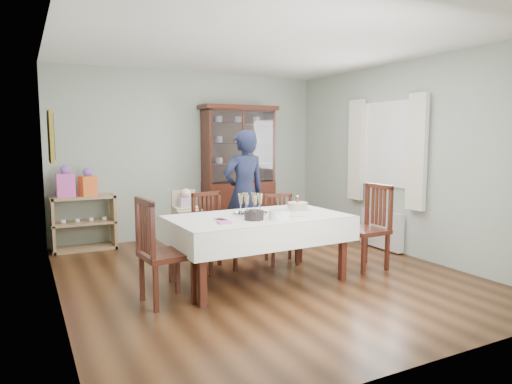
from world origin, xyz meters
TOP-DOWN VIEW (x-y plane):
  - floor at (0.00, 0.00)m, footprint 5.00×5.00m
  - room_shell at (0.00, 0.53)m, footprint 5.00×5.00m
  - dining_table at (-0.17, -0.21)m, footprint 2.04×1.21m
  - china_cabinet at (0.75, 2.26)m, footprint 1.30×0.48m
  - sideboard at (-1.75, 2.28)m, footprint 0.90×0.38m
  - picture_frame at (-2.22, 0.80)m, footprint 0.04×0.48m
  - window at (2.22, 0.30)m, footprint 0.04×1.02m
  - curtain_left at (2.16, -0.32)m, footprint 0.07×0.30m
  - curtain_right at (2.16, 0.92)m, footprint 0.07×0.30m
  - radiator at (2.16, 0.30)m, footprint 0.10×0.80m
  - chair_far_left at (-0.45, 0.41)m, footprint 0.50×0.50m
  - chair_far_right at (0.47, 0.34)m, footprint 0.48×0.48m
  - chair_end_left at (-1.31, -0.41)m, footprint 0.52×0.52m
  - chair_end_right at (1.28, -0.38)m, footprint 0.49×0.49m
  - woman at (0.23, 0.97)m, footprint 0.66×0.46m
  - high_chair at (-0.62, 0.98)m, footprint 0.45×0.45m
  - champagne_tray at (-0.20, -0.09)m, footprint 0.40×0.40m
  - birthday_cake at (0.42, -0.13)m, footprint 0.28×0.28m
  - plate_stack_dark at (-0.32, -0.42)m, footprint 0.23×0.23m
  - plate_stack_white at (-0.06, -0.51)m, footprint 0.28×0.28m
  - napkin_stack at (-0.69, -0.46)m, footprint 0.15×0.15m
  - cutlery at (-0.69, -0.28)m, footprint 0.14×0.19m
  - cake_knife at (0.15, -0.46)m, footprint 0.26×0.11m
  - gift_bag_pink at (-1.97, 2.26)m, footprint 0.25×0.16m
  - gift_bag_orange at (-1.68, 2.26)m, footprint 0.26×0.22m

SIDE VIEW (x-z plane):
  - floor at x=0.00m, z-range 0.00..0.00m
  - chair_far_right at x=0.47m, z-range -0.18..0.71m
  - chair_far_left at x=-0.45m, z-range -0.19..0.77m
  - radiator at x=2.16m, z-range 0.02..0.57m
  - chair_end_right at x=1.28m, z-range -0.21..0.84m
  - chair_end_left at x=-1.31m, z-range -0.21..0.84m
  - high_chair at x=-0.62m, z-range -0.11..0.87m
  - dining_table at x=-0.17m, z-range 0.00..0.76m
  - sideboard at x=-1.75m, z-range 0.00..0.80m
  - cake_knife at x=0.15m, z-range 0.76..0.77m
  - cutlery at x=-0.69m, z-range 0.76..0.77m
  - napkin_stack at x=-0.69m, z-range 0.76..0.78m
  - plate_stack_white at x=-0.06m, z-range 0.76..0.86m
  - plate_stack_dark at x=-0.32m, z-range 0.76..0.86m
  - birthday_cake at x=0.42m, z-range 0.72..0.91m
  - champagne_tray at x=-0.20m, z-range 0.71..0.96m
  - woman at x=0.23m, z-range 0.00..1.75m
  - gift_bag_orange at x=-1.68m, z-range 0.78..1.19m
  - gift_bag_pink at x=-1.97m, z-range 0.77..1.23m
  - china_cabinet at x=0.75m, z-range 0.04..2.21m
  - curtain_left at x=2.16m, z-range 0.67..2.23m
  - curtain_right at x=2.16m, z-range 0.67..2.23m
  - window at x=2.22m, z-range 0.94..2.16m
  - picture_frame at x=-2.22m, z-range 1.36..1.94m
  - room_shell at x=0.00m, z-range -0.80..4.20m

